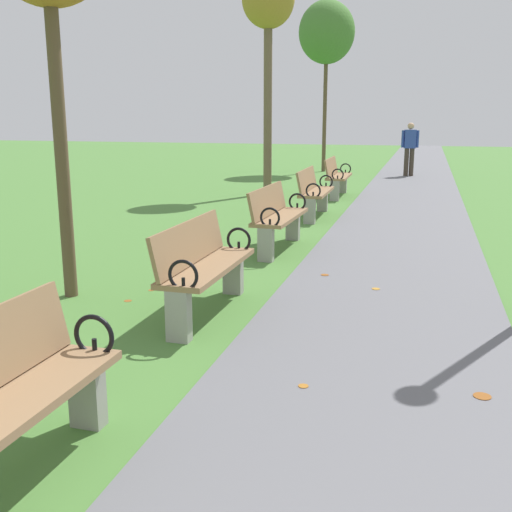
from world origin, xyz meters
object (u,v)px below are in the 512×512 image
object	(u,v)px
park_bench_4	(277,216)
pedestrian_walking	(410,146)
park_bench_3	(203,265)
tree_4	(268,7)
tree_5	(327,33)
park_bench_6	(337,176)
park_bench_5	(314,191)

from	to	relation	value
park_bench_4	pedestrian_walking	distance (m)	11.41
park_bench_3	pedestrian_walking	bearing A→B (deg)	84.11
park_bench_4	tree_4	bearing A→B (deg)	105.66
tree_5	pedestrian_walking	xyz separation A→B (m)	(2.83, -1.03, -3.52)
park_bench_6	tree_5	xyz separation A→B (m)	(-1.35, 6.37, 3.96)
park_bench_4	pedestrian_walking	xyz separation A→B (m)	(1.48, 11.30, 0.44)
park_bench_5	park_bench_6	xyz separation A→B (m)	(0.00, 3.01, 0.00)
park_bench_3	park_bench_5	bearing A→B (deg)	90.00
park_bench_3	tree_5	xyz separation A→B (m)	(-1.35, 15.33, 3.96)
park_bench_3	park_bench_5	size ratio (longest dim) A/B	1.00
tree_5	park_bench_4	bearing A→B (deg)	-83.73
park_bench_3	tree_5	distance (m)	15.89
tree_5	park_bench_3	bearing A→B (deg)	-84.95
park_bench_4	tree_5	bearing A→B (deg)	96.27
park_bench_3	park_bench_5	distance (m)	5.94
pedestrian_walking	park_bench_3	bearing A→B (deg)	-95.89
park_bench_5	park_bench_6	size ratio (longest dim) A/B	1.00
park_bench_3	pedestrian_walking	xyz separation A→B (m)	(1.48, 14.30, 0.44)
park_bench_6	tree_4	bearing A→B (deg)	178.05
park_bench_4	park_bench_5	size ratio (longest dim) A/B	1.01
park_bench_5	pedestrian_walking	bearing A→B (deg)	79.98
tree_5	park_bench_6	bearing A→B (deg)	-78.00
park_bench_3	park_bench_6	world-z (taller)	same
park_bench_3	park_bench_5	xyz separation A→B (m)	(0.00, 5.94, 0.00)
tree_4	tree_5	distance (m)	6.33
park_bench_4	park_bench_6	size ratio (longest dim) A/B	1.00
park_bench_5	tree_4	bearing A→B (deg)	118.79
park_bench_5	pedestrian_walking	xyz separation A→B (m)	(1.48, 8.36, 0.44)
tree_5	pedestrian_walking	bearing A→B (deg)	-19.94
park_bench_4	park_bench_5	world-z (taller)	same
park_bench_6	pedestrian_walking	size ratio (longest dim) A/B	0.99
park_bench_3	park_bench_4	size ratio (longest dim) A/B	0.99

